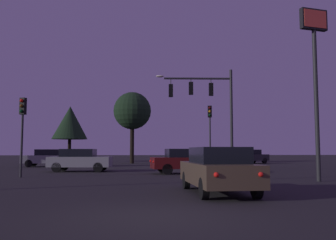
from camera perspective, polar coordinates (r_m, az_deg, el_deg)
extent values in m
plane|color=black|center=(32.46, -4.86, -7.25)|extent=(168.00, 168.00, 0.00)
cylinder|color=#232326|center=(26.10, 9.83, 0.03)|extent=(0.20, 0.20, 7.13)
cylinder|color=#232326|center=(26.16, 4.62, 6.44)|extent=(4.73, 0.51, 0.14)
ellipsoid|color=#F4EACC|center=(26.06, -1.27, 6.81)|extent=(0.56, 0.28, 0.16)
cylinder|color=#232326|center=(26.24, 6.69, 6.06)|extent=(0.05, 0.05, 0.33)
cube|color=black|center=(26.13, 6.70, 4.74)|extent=(0.32, 0.26, 0.90)
sphere|color=red|center=(26.32, 6.65, 5.29)|extent=(0.18, 0.18, 0.18)
sphere|color=#56380C|center=(26.27, 6.66, 4.69)|extent=(0.18, 0.18, 0.18)
sphere|color=#0C4219|center=(26.22, 6.66, 4.08)|extent=(0.18, 0.18, 0.18)
cylinder|color=#232326|center=(26.09, 3.58, 6.18)|extent=(0.05, 0.05, 0.26)
cube|color=black|center=(25.99, 3.58, 4.92)|extent=(0.32, 0.26, 0.90)
sphere|color=red|center=(26.17, 3.56, 5.48)|extent=(0.18, 0.18, 0.18)
sphere|color=#56380C|center=(26.12, 3.56, 4.87)|extent=(0.18, 0.18, 0.18)
sphere|color=#0C4219|center=(26.08, 3.56, 4.27)|extent=(0.18, 0.18, 0.18)
cylinder|color=#232326|center=(26.00, 0.44, 6.02)|extent=(0.05, 0.05, 0.42)
cube|color=black|center=(25.88, 0.44, 4.58)|extent=(0.32, 0.26, 0.90)
sphere|color=red|center=(26.07, 0.43, 5.14)|extent=(0.18, 0.18, 0.18)
sphere|color=#56380C|center=(26.02, 0.43, 4.53)|extent=(0.18, 0.18, 0.18)
sphere|color=#0C4219|center=(25.97, 0.43, 3.92)|extent=(0.18, 0.18, 0.18)
cylinder|color=#232326|center=(28.36, 6.56, -3.58)|extent=(0.12, 0.12, 3.97)
cube|color=black|center=(28.51, 6.51, 1.31)|extent=(0.36, 0.32, 0.90)
sphere|color=#4C0A0A|center=(28.41, 6.48, 1.90)|extent=(0.18, 0.18, 0.18)
sphere|color=#F9A319|center=(28.37, 6.48, 1.34)|extent=(0.18, 0.18, 0.18)
sphere|color=#0C4219|center=(28.35, 6.49, 0.78)|extent=(0.18, 0.18, 0.18)
cylinder|color=#232326|center=(20.99, -21.77, -3.73)|extent=(0.12, 0.12, 3.33)
cube|color=black|center=(21.13, -21.59, 2.01)|extent=(0.36, 0.33, 0.90)
sphere|color=red|center=(21.05, -21.79, 2.81)|extent=(0.18, 0.18, 0.18)
sphere|color=#56380C|center=(21.01, -21.81, 2.05)|extent=(0.18, 0.18, 0.18)
sphere|color=#0C4219|center=(20.98, -21.83, 1.29)|extent=(0.18, 0.18, 0.18)
cube|color=#473828|center=(12.43, 7.66, -8.19)|extent=(1.87, 4.61, 0.68)
cube|color=black|center=(12.26, 7.81, -5.43)|extent=(1.58, 2.50, 0.52)
cylinder|color=black|center=(13.76, 2.85, -9.31)|extent=(0.21, 0.64, 0.64)
cylinder|color=black|center=(14.11, 9.27, -9.14)|extent=(0.21, 0.64, 0.64)
cylinder|color=black|center=(10.81, 5.60, -10.53)|extent=(0.21, 0.64, 0.64)
cylinder|color=black|center=(11.25, 13.61, -10.19)|extent=(0.21, 0.64, 0.64)
sphere|color=red|center=(10.05, 7.50, -8.44)|extent=(0.14, 0.14, 0.14)
sphere|color=red|center=(10.42, 14.22, -8.20)|extent=(0.14, 0.14, 0.14)
cube|color=gray|center=(25.61, -13.44, -6.32)|extent=(4.26, 2.22, 0.68)
cube|color=black|center=(25.63, -13.75, -4.97)|extent=(2.36, 1.78, 0.52)
cylinder|color=black|center=(26.15, -10.14, -7.09)|extent=(0.66, 0.26, 0.64)
cylinder|color=black|center=(24.54, -10.80, -7.23)|extent=(0.66, 0.26, 0.64)
cylinder|color=black|center=(26.75, -15.90, -6.93)|extent=(0.66, 0.26, 0.64)
cylinder|color=black|center=(25.18, -16.91, -7.05)|extent=(0.66, 0.26, 0.64)
sphere|color=red|center=(26.77, -17.44, -5.95)|extent=(0.14, 0.14, 0.14)
sphere|color=red|center=(25.55, -18.30, -5.99)|extent=(0.14, 0.14, 0.14)
cube|color=#4C0F0F|center=(22.81, 3.27, -6.65)|extent=(4.73, 2.18, 0.68)
cube|color=black|center=(22.76, 2.89, -5.14)|extent=(2.61, 1.74, 0.52)
cylinder|color=black|center=(23.99, 6.33, -7.35)|extent=(0.66, 0.26, 0.64)
cylinder|color=black|center=(22.52, 7.53, -7.51)|extent=(0.66, 0.26, 0.64)
cylinder|color=black|center=(23.25, -0.85, -7.46)|extent=(0.66, 0.26, 0.64)
cylinder|color=black|center=(21.73, -0.11, -7.65)|extent=(0.66, 0.26, 0.64)
sphere|color=red|center=(22.94, -2.73, -6.39)|extent=(0.14, 0.14, 0.14)
sphere|color=red|center=(21.74, -2.25, -6.48)|extent=(0.14, 0.14, 0.14)
cube|color=gray|center=(34.10, -18.09, -5.80)|extent=(4.38, 1.95, 0.68)
cube|color=black|center=(34.06, -17.81, -4.80)|extent=(2.37, 1.65, 0.52)
cylinder|color=black|center=(33.60, -20.80, -6.32)|extent=(0.64, 0.21, 0.64)
cylinder|color=black|center=(35.24, -20.13, -6.26)|extent=(0.64, 0.21, 0.64)
cylinder|color=black|center=(33.02, -15.93, -6.48)|extent=(0.64, 0.21, 0.64)
cylinder|color=black|center=(34.68, -15.48, -6.40)|extent=(0.64, 0.21, 0.64)
sphere|color=red|center=(33.08, -14.58, -5.75)|extent=(0.14, 0.14, 0.14)
sphere|color=red|center=(34.39, -14.27, -5.71)|extent=(0.14, 0.14, 0.14)
cube|color=#232328|center=(41.07, 12.63, -5.71)|extent=(4.52, 3.56, 0.68)
cube|color=black|center=(40.95, 12.47, -4.87)|extent=(2.71, 2.42, 0.52)
cylinder|color=black|center=(42.62, 13.14, -6.12)|extent=(0.66, 0.48, 0.64)
cylinder|color=black|center=(41.58, 14.74, -6.12)|extent=(0.66, 0.48, 0.64)
cylinder|color=black|center=(40.63, 10.49, -6.23)|extent=(0.66, 0.48, 0.64)
cylinder|color=black|center=(39.53, 12.11, -6.25)|extent=(0.66, 0.48, 0.64)
sphere|color=red|center=(40.00, 9.91, -5.64)|extent=(0.14, 0.14, 0.14)
sphere|color=red|center=(39.12, 11.19, -5.64)|extent=(0.14, 0.14, 0.14)
cylinder|color=#232326|center=(18.52, 22.04, 2.27)|extent=(0.20, 0.20, 7.14)
cube|color=black|center=(19.41, 21.66, 14.28)|extent=(1.42, 0.53, 1.00)
cube|color=#EF4C38|center=(19.32, 21.92, 14.38)|extent=(1.21, 0.27, 0.84)
cylinder|color=black|center=(47.73, -15.07, -4.59)|extent=(0.41, 0.41, 2.85)
cone|color=black|center=(47.86, -14.98, -0.39)|extent=(4.43, 4.43, 4.16)
cylinder|color=black|center=(40.91, -5.61, -3.65)|extent=(0.45, 0.45, 4.39)
sphere|color=black|center=(41.15, -5.56, 1.44)|extent=(4.17, 4.17, 4.17)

